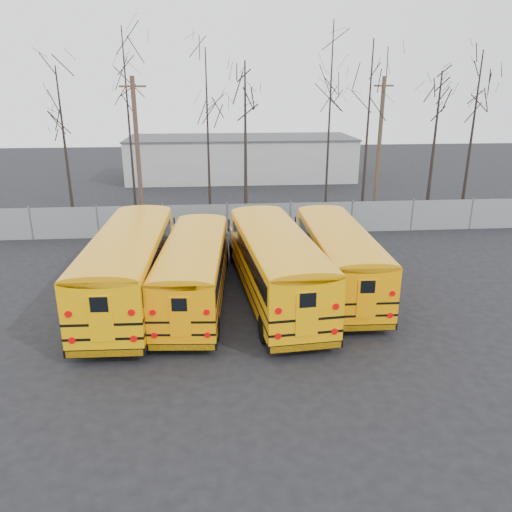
{
  "coord_description": "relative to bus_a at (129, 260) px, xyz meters",
  "views": [
    {
      "loc": [
        -0.8,
        -18.47,
        9.11
      ],
      "look_at": [
        1.05,
        3.13,
        1.6
      ],
      "focal_mm": 35.0,
      "sensor_mm": 36.0,
      "label": 1
    }
  ],
  "objects": [
    {
      "name": "tree_6",
      "position": [
        19.23,
        14.03,
        3.02
      ],
      "size": [
        0.26,
        0.26,
        9.94
      ],
      "primitive_type": "cone",
      "color": "black",
      "rests_on": "ground"
    },
    {
      "name": "tree_4",
      "position": [
        11.4,
        12.92,
        4.5
      ],
      "size": [
        0.26,
        0.26,
        12.89
      ],
      "primitive_type": "cone",
      "color": "black",
      "rests_on": "ground"
    },
    {
      "name": "tree_1",
      "position": [
        -1.96,
        15.21,
        4.38
      ],
      "size": [
        0.26,
        0.26,
        12.65
      ],
      "primitive_type": "cone",
      "color": "black",
      "rests_on": "ground"
    },
    {
      "name": "bus_c",
      "position": [
        6.27,
        -0.27,
        -0.04
      ],
      "size": [
        3.69,
        11.83,
        3.26
      ],
      "rotation": [
        0.0,
        0.0,
        0.09
      ],
      "color": "black",
      "rests_on": "ground"
    },
    {
      "name": "tree_0",
      "position": [
        -5.68,
        12.69,
        3.13
      ],
      "size": [
        0.26,
        0.26,
        10.15
      ],
      "primitive_type": "cone",
      "color": "black",
      "rests_on": "ground"
    },
    {
      "name": "fence",
      "position": [
        4.49,
        9.99,
        -0.95
      ],
      "size": [
        40.0,
        0.04,
        2.0
      ],
      "primitive_type": "cube",
      "color": "gray",
      "rests_on": "ground"
    },
    {
      "name": "distant_building",
      "position": [
        6.49,
        29.99,
        0.05
      ],
      "size": [
        22.0,
        8.0,
        4.0
      ],
      "primitive_type": "cube",
      "color": "#B6B6B1",
      "rests_on": "ground"
    },
    {
      "name": "tree_7",
      "position": [
        22.63,
        15.41,
        3.72
      ],
      "size": [
        0.26,
        0.26,
        11.34
      ],
      "primitive_type": "cone",
      "color": "black",
      "rests_on": "ground"
    },
    {
      "name": "ground",
      "position": [
        4.49,
        -2.01,
        -1.95
      ],
      "size": [
        120.0,
        120.0,
        0.0
      ],
      "primitive_type": "plane",
      "color": "black",
      "rests_on": "ground"
    },
    {
      "name": "tree_3",
      "position": [
        5.78,
        11.76,
        3.27
      ],
      "size": [
        0.26,
        0.26,
        10.44
      ],
      "primitive_type": "cone",
      "color": "black",
      "rests_on": "ground"
    },
    {
      "name": "bus_d",
      "position": [
        9.27,
        0.72,
        -0.16
      ],
      "size": [
        2.71,
        10.97,
        3.05
      ],
      "rotation": [
        0.0,
        0.0,
        -0.02
      ],
      "color": "black",
      "rests_on": "ground"
    },
    {
      "name": "tree_2",
      "position": [
        3.4,
        13.15,
        3.69
      ],
      "size": [
        0.26,
        0.26,
        11.27
      ],
      "primitive_type": "cone",
      "color": "black",
      "rests_on": "ground"
    },
    {
      "name": "bus_a",
      "position": [
        0.0,
        0.0,
        0.0
      ],
      "size": [
        3.05,
        11.96,
        3.33
      ],
      "rotation": [
        0.0,
        0.0,
        -0.03
      ],
      "color": "black",
      "rests_on": "ground"
    },
    {
      "name": "bus_b",
      "position": [
        2.77,
        -0.27,
        -0.2
      ],
      "size": [
        3.22,
        10.8,
        2.98
      ],
      "rotation": [
        0.0,
        0.0,
        -0.07
      ],
      "color": "black",
      "rests_on": "ground"
    },
    {
      "name": "utility_pole_right",
      "position": [
        15.81,
        15.62,
        2.99
      ],
      "size": [
        1.63,
        0.77,
        9.61
      ],
      "rotation": [
        0.0,
        0.0,
        0.39
      ],
      "color": "#473828",
      "rests_on": "ground"
    },
    {
      "name": "utility_pole_left",
      "position": [
        -1.26,
        13.42,
        2.98
      ],
      "size": [
        1.63,
        0.74,
        9.59
      ],
      "rotation": [
        0.0,
        0.0,
        0.37
      ],
      "color": "#493629",
      "rests_on": "ground"
    },
    {
      "name": "tree_5",
      "position": [
        13.99,
        12.82,
        3.97
      ],
      "size": [
        0.26,
        0.26,
        11.83
      ],
      "primitive_type": "cone",
      "color": "black",
      "rests_on": "ground"
    }
  ]
}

